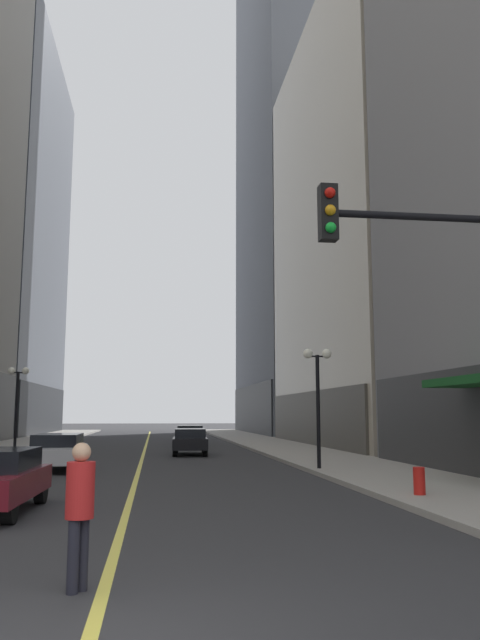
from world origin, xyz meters
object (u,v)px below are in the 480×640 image
pedestrian_in_red_jacket (80,504)px  street_lamp_left_far (18,390)px  car_green (189,435)px  fire_hydrant_right (419,484)px  traffic_light_near_right (462,307)px  car_black (190,441)px  car_silver (57,450)px  street_lamp_right_mid (318,381)px

pedestrian_in_red_jacket → street_lamp_left_far: 26.38m
car_green → fire_hydrant_right: (4.10, -27.11, -0.32)m
traffic_light_near_right → car_black: bearing=97.2°
car_black → traffic_light_near_right: (2.99, -23.65, 3.03)m
car_green → street_lamp_left_far: size_ratio=1.00×
street_lamp_left_far → fire_hydrant_right: bearing=-54.5°
car_silver → car_black: (5.41, 8.13, -0.00)m
fire_hydrant_right → car_black: bearing=104.1°
pedestrian_in_red_jacket → car_green: bearing=84.8°
street_lamp_left_far → street_lamp_right_mid: 16.91m
pedestrian_in_red_jacket → street_lamp_right_mid: 16.16m
car_silver → fire_hydrant_right: bearing=-44.9°
traffic_light_near_right → fire_hydrant_right: size_ratio=7.06×
pedestrian_in_red_jacket → fire_hydrant_right: bearing=43.9°
car_silver → street_lamp_left_far: bearing=111.0°
car_green → fire_hydrant_right: 27.42m
street_lamp_left_far → car_silver: bearing=-69.0°
street_lamp_right_mid → car_silver: bearing=166.2°
car_silver → street_lamp_left_far: size_ratio=1.06×
car_silver → car_green: same height
traffic_light_near_right → car_silver: bearing=118.4°
street_lamp_right_mid → pedestrian_in_red_jacket: bearing=-114.8°
pedestrian_in_red_jacket → fire_hydrant_right: 10.02m
car_silver → street_lamp_left_far: 9.68m
pedestrian_in_red_jacket → street_lamp_left_far: street_lamp_left_far is taller
car_black → traffic_light_near_right: bearing=-82.8°
traffic_light_near_right → street_lamp_left_far: 26.94m
car_silver → car_black: same height
car_silver → fire_hydrant_right: size_ratio=5.85×
pedestrian_in_red_jacket → street_lamp_left_far: (-6.09, 25.57, 2.25)m
car_green → traffic_light_near_right: (2.55, -32.72, 3.02)m
car_silver → car_green: size_ratio=1.06×
street_lamp_left_far → car_black: bearing=-3.8°
car_black → car_green: bearing=87.2°
traffic_light_near_right → fire_hydrant_right: traffic_light_near_right is taller
pedestrian_in_red_jacket → fire_hydrant_right: (7.21, 6.94, -0.61)m
pedestrian_in_red_jacket → street_lamp_right_mid: street_lamp_right_mid is taller
street_lamp_right_mid → traffic_light_near_right: bearing=-94.5°
traffic_light_near_right → street_lamp_left_far: bearing=115.9°
car_green → pedestrian_in_red_jacket: bearing=-95.2°
car_silver → car_green: (5.85, 17.20, -0.00)m
car_black → street_lamp_left_far: bearing=176.2°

